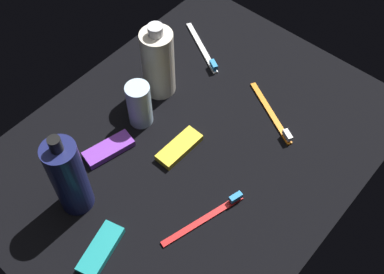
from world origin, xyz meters
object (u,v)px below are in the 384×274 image
(deodorant_stick, at_px, (139,104))
(snack_bar_teal, at_px, (101,250))
(toothbrush_red, at_px, (208,216))
(toothbrush_white, at_px, (203,49))
(lotion_bottle, at_px, (69,177))
(bodywash_bottle, at_px, (158,62))
(toothbrush_orange, at_px, (273,115))
(snack_bar_purple, at_px, (109,149))
(snack_bar_yellow, at_px, (179,148))

(deodorant_stick, bearing_deg, snack_bar_teal, 30.67)
(toothbrush_red, distance_m, toothbrush_white, 0.44)
(toothbrush_white, bearing_deg, toothbrush_red, 41.28)
(lotion_bottle, xyz_separation_m, bodywash_bottle, (-0.31, -0.08, -0.01))
(toothbrush_red, relative_size, toothbrush_white, 1.08)
(toothbrush_orange, relative_size, snack_bar_purple, 1.58)
(toothbrush_white, bearing_deg, bodywash_bottle, 0.91)
(lotion_bottle, relative_size, deodorant_stick, 1.97)
(bodywash_bottle, bearing_deg, deodorant_stick, 18.66)
(bodywash_bottle, distance_m, snack_bar_purple, 0.21)
(snack_bar_teal, distance_m, snack_bar_yellow, 0.26)
(bodywash_bottle, height_order, toothbrush_orange, bodywash_bottle)
(bodywash_bottle, xyz_separation_m, toothbrush_orange, (-0.10, 0.24, -0.08))
(lotion_bottle, relative_size, bodywash_bottle, 1.12)
(lotion_bottle, height_order, toothbrush_orange, lotion_bottle)
(deodorant_stick, xyz_separation_m, snack_bar_purple, (0.10, 0.01, -0.05))
(deodorant_stick, bearing_deg, toothbrush_red, 71.95)
(bodywash_bottle, relative_size, snack_bar_teal, 1.77)
(snack_bar_purple, bearing_deg, snack_bar_yellow, 145.74)
(deodorant_stick, bearing_deg, snack_bar_yellow, 87.96)
(toothbrush_orange, xyz_separation_m, snack_bar_purple, (0.29, -0.20, 0.00))
(toothbrush_white, height_order, snack_bar_yellow, toothbrush_white)
(snack_bar_purple, bearing_deg, toothbrush_orange, 158.72)
(deodorant_stick, xyz_separation_m, toothbrush_red, (0.08, 0.26, -0.05))
(lotion_bottle, bearing_deg, deodorant_stick, -168.07)
(toothbrush_orange, relative_size, snack_bar_teal, 1.58)
(deodorant_stick, height_order, toothbrush_red, deodorant_stick)
(lotion_bottle, distance_m, snack_bar_yellow, 0.24)
(toothbrush_red, distance_m, snack_bar_teal, 0.20)
(toothbrush_white, height_order, snack_bar_teal, toothbrush_white)
(snack_bar_yellow, bearing_deg, toothbrush_red, 62.22)
(toothbrush_white, bearing_deg, toothbrush_orange, 77.31)
(bodywash_bottle, relative_size, deodorant_stick, 1.75)
(toothbrush_white, distance_m, snack_bar_purple, 0.35)
(lotion_bottle, distance_m, toothbrush_orange, 0.45)
(deodorant_stick, height_order, snack_bar_purple, deodorant_stick)
(bodywash_bottle, relative_size, toothbrush_red, 1.04)
(snack_bar_yellow, distance_m, snack_bar_purple, 0.15)
(snack_bar_teal, height_order, snack_bar_purple, same)
(lotion_bottle, height_order, toothbrush_red, lotion_bottle)
(snack_bar_purple, bearing_deg, toothbrush_white, -160.10)
(lotion_bottle, height_order, bodywash_bottle, lotion_bottle)
(lotion_bottle, bearing_deg, snack_bar_teal, 69.52)
(snack_bar_teal, xyz_separation_m, snack_bar_yellow, (-0.26, -0.04, 0.00))
(bodywash_bottle, height_order, snack_bar_teal, bodywash_bottle)
(lotion_bottle, height_order, snack_bar_teal, lotion_bottle)
(deodorant_stick, height_order, toothbrush_white, deodorant_stick)
(deodorant_stick, bearing_deg, lotion_bottle, 11.93)
(bodywash_bottle, distance_m, toothbrush_red, 0.35)
(snack_bar_purple, bearing_deg, snack_bar_teal, 56.28)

